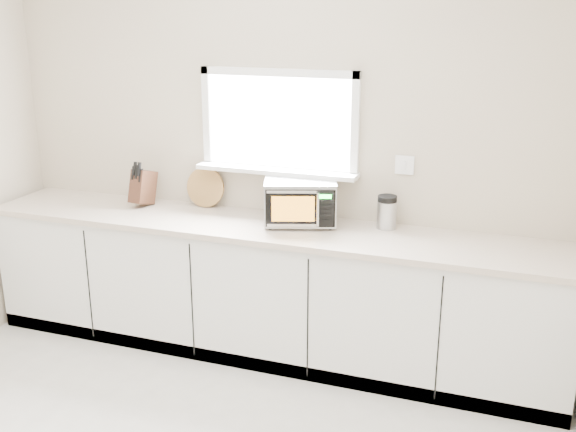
% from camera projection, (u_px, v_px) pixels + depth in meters
% --- Properties ---
extents(back_wall, '(4.00, 0.17, 2.70)m').
position_uv_depth(back_wall, '(280.00, 149.00, 4.55)').
color(back_wall, '#B0A18C').
rests_on(back_wall, ground).
extents(cabinets, '(3.92, 0.60, 0.88)m').
position_uv_depth(cabinets, '(265.00, 291.00, 4.56)').
color(cabinets, silver).
rests_on(cabinets, ground).
extents(countertop, '(3.92, 0.64, 0.04)m').
position_uv_depth(countertop, '(264.00, 227.00, 4.41)').
color(countertop, beige).
rests_on(countertop, cabinets).
extents(microwave, '(0.55, 0.49, 0.30)m').
position_uv_depth(microwave, '(300.00, 201.00, 4.39)').
color(microwave, black).
rests_on(microwave, countertop).
extents(knife_block, '(0.14, 0.24, 0.33)m').
position_uv_depth(knife_block, '(143.00, 186.00, 4.79)').
color(knife_block, '#48291A').
rests_on(knife_block, countertop).
extents(cutting_board, '(0.28, 0.07, 0.28)m').
position_uv_depth(cutting_board, '(205.00, 187.00, 4.76)').
color(cutting_board, '#AB7942').
rests_on(cutting_board, countertop).
extents(coffee_grinder, '(0.13, 0.13, 0.22)m').
position_uv_depth(coffee_grinder, '(387.00, 212.00, 4.31)').
color(coffee_grinder, '#AAADB2').
rests_on(coffee_grinder, countertop).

